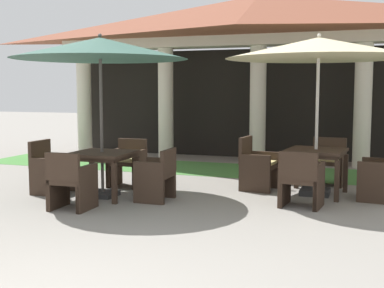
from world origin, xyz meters
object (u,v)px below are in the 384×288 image
(patio_chair_near_foreground_west, at_px, (51,169))
(patio_chair_mid_left_north, at_px, (327,162))
(patio_table_mid_left, at_px, (316,155))
(patio_chair_mid_left_west, at_px, (257,166))
(patio_umbrella_near_foreground, at_px, (100,49))
(patio_chair_near_foreground_north, at_px, (128,163))
(patio_chair_near_foreground_south, at_px, (71,182))
(patio_umbrella_mid_left, at_px, (319,49))
(patio_chair_near_foreground_east, at_px, (157,175))
(patio_chair_mid_left_south, at_px, (301,180))
(patio_chair_mid_left_east, at_px, (381,175))
(patio_table_near_foreground, at_px, (102,158))

(patio_chair_near_foreground_west, bearing_deg, patio_chair_mid_left_north, 117.02)
(patio_table_mid_left, relative_size, patio_chair_mid_left_west, 1.08)
(patio_umbrella_near_foreground, bearing_deg, patio_chair_mid_left_north, 34.71)
(patio_chair_near_foreground_north, distance_m, patio_chair_near_foreground_south, 1.88)
(patio_chair_near_foreground_south, distance_m, patio_chair_mid_left_west, 3.20)
(patio_umbrella_mid_left, bearing_deg, patio_chair_near_foreground_east, -150.57)
(patio_umbrella_mid_left, xyz_separation_m, patio_chair_mid_left_south, (-0.10, -0.99, -1.95))
(patio_chair_near_foreground_north, height_order, patio_chair_mid_left_east, patio_chair_mid_left_east)
(patio_table_mid_left, relative_size, patio_chair_mid_left_north, 1.17)
(patio_umbrella_near_foreground, height_order, patio_chair_mid_left_east, patio_umbrella_near_foreground)
(patio_table_near_foreground, height_order, patio_chair_near_foreground_east, patio_chair_near_foreground_east)
(patio_table_near_foreground, height_order, patio_umbrella_mid_left, patio_umbrella_mid_left)
(patio_chair_mid_left_north, bearing_deg, patio_chair_near_foreground_west, 34.40)
(patio_chair_near_foreground_east, distance_m, patio_chair_mid_left_east, 3.46)
(patio_chair_near_foreground_west, relative_size, patio_table_mid_left, 0.89)
(patio_chair_near_foreground_north, xyz_separation_m, patio_chair_near_foreground_west, (-0.92, -0.97, -0.01))
(patio_table_near_foreground, xyz_separation_m, patio_chair_near_foreground_south, (0.03, -0.94, -0.22))
(patio_chair_mid_left_south, bearing_deg, patio_umbrella_near_foreground, -168.37)
(patio_umbrella_near_foreground, bearing_deg, patio_umbrella_mid_left, 22.11)
(patio_chair_mid_left_south, distance_m, patio_chair_mid_left_east, 1.41)
(patio_chair_mid_left_south, height_order, patio_chair_mid_left_north, patio_chair_mid_left_north)
(patio_chair_near_foreground_east, relative_size, patio_chair_near_foreground_north, 0.97)
(patio_chair_near_foreground_west, xyz_separation_m, patio_chair_mid_left_south, (4.05, 0.34, 0.00))
(patio_chair_near_foreground_west, bearing_deg, patio_chair_mid_left_east, 101.85)
(patio_chair_mid_left_east, bearing_deg, patio_chair_near_foreground_west, 109.23)
(patio_chair_near_foreground_east, relative_size, patio_chair_mid_left_west, 0.89)
(patio_umbrella_mid_left, bearing_deg, patio_table_mid_left, 0.00)
(patio_chair_near_foreground_east, bearing_deg, patio_umbrella_mid_left, -62.11)
(patio_chair_near_foreground_west, distance_m, patio_table_mid_left, 4.36)
(patio_umbrella_mid_left, bearing_deg, patio_umbrella_near_foreground, -157.89)
(patio_chair_near_foreground_west, distance_m, patio_chair_mid_left_east, 5.28)
(patio_chair_mid_left_west, bearing_deg, patio_table_mid_left, 90.00)
(patio_chair_mid_left_west, bearing_deg, patio_chair_near_foreground_west, -59.83)
(patio_chair_near_foreground_south, bearing_deg, patio_chair_mid_left_east, 25.64)
(patio_chair_near_foreground_south, relative_size, patio_chair_near_foreground_west, 0.96)
(patio_chair_mid_left_south, distance_m, patio_chair_mid_left_north, 1.98)
(patio_umbrella_near_foreground, relative_size, patio_chair_near_foreground_north, 3.32)
(patio_chair_near_foreground_west, bearing_deg, patio_chair_near_foreground_south, 45.18)
(patio_umbrella_mid_left, bearing_deg, patio_chair_near_foreground_south, -144.77)
(patio_chair_mid_left_north, bearing_deg, patio_table_near_foreground, 40.56)
(patio_umbrella_mid_left, height_order, patio_chair_mid_left_north, patio_umbrella_mid_left)
(patio_umbrella_near_foreground, distance_m, patio_chair_near_foreground_east, 2.16)
(patio_table_mid_left, bearing_deg, patio_chair_near_foreground_north, -173.64)
(patio_chair_near_foreground_east, distance_m, patio_table_mid_left, 2.61)
(patio_chair_mid_left_east, distance_m, patio_chair_mid_left_north, 1.41)
(patio_chair_mid_left_south, bearing_deg, patio_umbrella_mid_left, 90.00)
(patio_umbrella_mid_left, xyz_separation_m, patio_chair_mid_left_east, (0.99, -0.10, -1.95))
(patio_chair_near_foreground_south, bearing_deg, patio_umbrella_near_foreground, 90.00)
(patio_chair_mid_left_west, xyz_separation_m, patio_chair_mid_left_north, (1.09, 0.88, -0.00))
(patio_table_mid_left, height_order, patio_chair_mid_left_north, patio_chair_mid_left_north)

